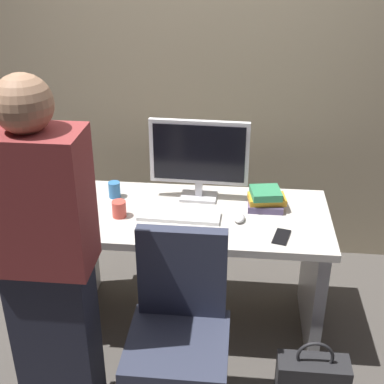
# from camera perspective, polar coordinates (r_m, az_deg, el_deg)

# --- Properties ---
(ground_plane) EXTENTS (9.00, 9.00, 0.00)m
(ground_plane) POSITION_cam_1_polar(r_m,az_deg,el_deg) (3.23, 0.09, -13.54)
(ground_plane) COLOR #4C4742
(wall_back) EXTENTS (6.40, 0.10, 3.00)m
(wall_back) POSITION_cam_1_polar(r_m,az_deg,el_deg) (3.39, 1.62, 16.70)
(wall_back) COLOR tan
(wall_back) RESTS_ON ground
(desk) EXTENTS (1.45, 0.68, 0.72)m
(desk) POSITION_cam_1_polar(r_m,az_deg,el_deg) (2.93, 0.10, -6.04)
(desk) COLOR beige
(desk) RESTS_ON ground
(office_chair) EXTENTS (0.52, 0.52, 0.94)m
(office_chair) POSITION_cam_1_polar(r_m,az_deg,el_deg) (2.45, -1.39, -16.03)
(office_chair) COLOR black
(office_chair) RESTS_ON ground
(person_at_desk) EXTENTS (0.40, 0.24, 1.64)m
(person_at_desk) POSITION_cam_1_polar(r_m,az_deg,el_deg) (2.27, -15.37, -7.71)
(person_at_desk) COLOR #262838
(person_at_desk) RESTS_ON ground
(monitor) EXTENTS (0.54, 0.15, 0.46)m
(monitor) POSITION_cam_1_polar(r_m,az_deg,el_deg) (2.86, 0.76, 3.93)
(monitor) COLOR silver
(monitor) RESTS_ON desk
(keyboard) EXTENTS (0.43, 0.14, 0.02)m
(keyboard) POSITION_cam_1_polar(r_m,az_deg,el_deg) (2.77, -1.40, -2.59)
(keyboard) COLOR white
(keyboard) RESTS_ON desk
(mouse) EXTENTS (0.06, 0.10, 0.03)m
(mouse) POSITION_cam_1_polar(r_m,az_deg,el_deg) (2.75, 5.08, -2.74)
(mouse) COLOR white
(mouse) RESTS_ON desk
(cup_near_keyboard) EXTENTS (0.07, 0.07, 0.09)m
(cup_near_keyboard) POSITION_cam_1_polar(r_m,az_deg,el_deg) (2.79, -7.86, -1.82)
(cup_near_keyboard) COLOR #D84C3F
(cup_near_keyboard) RESTS_ON desk
(cup_by_monitor) EXTENTS (0.07, 0.07, 0.09)m
(cup_by_monitor) POSITION_cam_1_polar(r_m,az_deg,el_deg) (3.00, -8.36, 0.25)
(cup_by_monitor) COLOR #3372B2
(cup_by_monitor) RESTS_ON desk
(book_stack) EXTENTS (0.21, 0.18, 0.11)m
(book_stack) POSITION_cam_1_polar(r_m,az_deg,el_deg) (2.87, 7.97, -0.78)
(book_stack) COLOR #594C72
(book_stack) RESTS_ON desk
(cell_phone) EXTENTS (0.10, 0.16, 0.01)m
(cell_phone) POSITION_cam_1_polar(r_m,az_deg,el_deg) (2.64, 9.62, -4.77)
(cell_phone) COLOR black
(cell_phone) RESTS_ON desk
(handbag) EXTENTS (0.34, 0.14, 0.38)m
(handbag) POSITION_cam_1_polar(r_m,az_deg,el_deg) (2.76, 12.79, -19.23)
(handbag) COLOR #262628
(handbag) RESTS_ON ground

